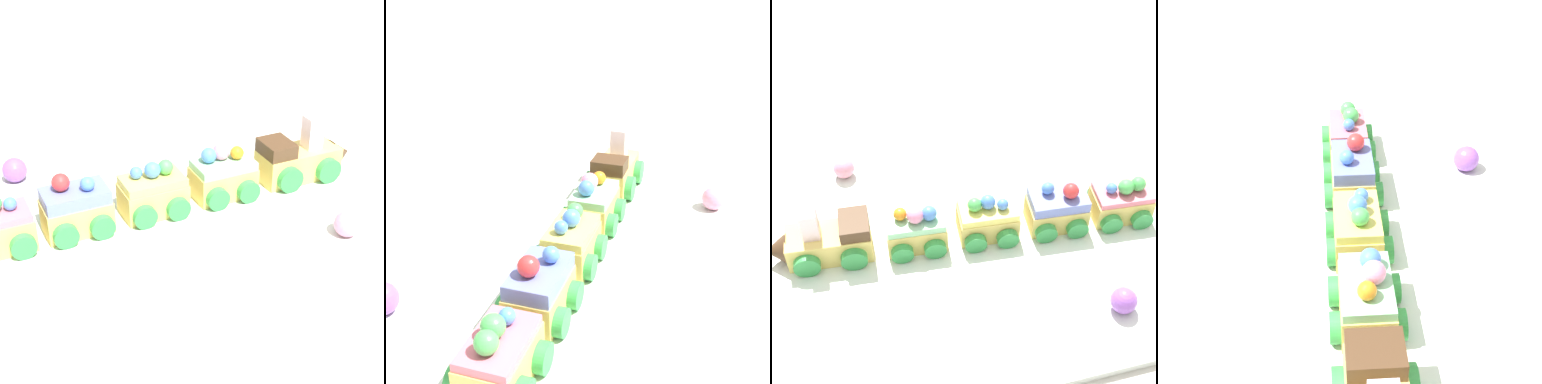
% 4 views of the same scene
% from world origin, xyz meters
% --- Properties ---
extents(ground_plane, '(10.00, 10.00, 0.00)m').
position_xyz_m(ground_plane, '(0.00, 0.00, 0.00)').
color(ground_plane, beige).
extents(display_board, '(0.74, 0.46, 0.01)m').
position_xyz_m(display_board, '(0.00, 0.00, 0.01)').
color(display_board, silver).
rests_on(display_board, ground_plane).
extents(cake_car_mint, '(0.08, 0.07, 0.07)m').
position_xyz_m(cake_car_mint, '(0.06, -0.01, 0.04)').
color(cake_car_mint, '#EACC66').
rests_on(cake_car_mint, display_board).
extents(cake_car_lemon, '(0.08, 0.07, 0.07)m').
position_xyz_m(cake_car_lemon, '(-0.03, 0.00, 0.04)').
color(cake_car_lemon, '#EACC66').
rests_on(cake_car_lemon, display_board).
extents(cake_car_blueberry, '(0.08, 0.07, 0.07)m').
position_xyz_m(cake_car_blueberry, '(-0.13, 0.01, 0.04)').
color(cake_car_blueberry, '#EACC66').
rests_on(cake_car_blueberry, display_board).
extents(cake_car_strawberry, '(0.08, 0.07, 0.07)m').
position_xyz_m(cake_car_strawberry, '(-0.21, 0.01, 0.04)').
color(cake_car_strawberry, '#EACC66').
rests_on(cake_car_strawberry, display_board).
extents(gumball_purple, '(0.03, 0.03, 0.03)m').
position_xyz_m(gumball_purple, '(-0.16, 0.16, 0.03)').
color(gumball_purple, '#9956C6').
rests_on(gumball_purple, display_board).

